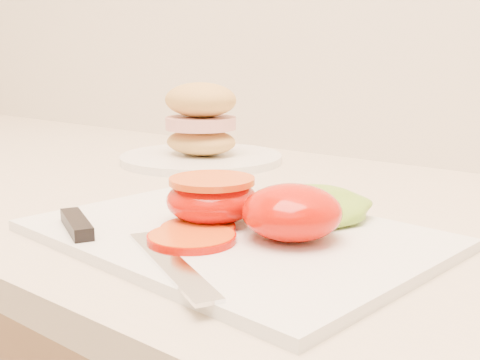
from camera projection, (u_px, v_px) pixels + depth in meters
The scene contains 8 objects.
cutting_board at pixel (233, 235), 0.56m from camera, with size 0.36×0.26×0.01m, color white.
tomato_half_dome at pixel (292, 212), 0.52m from camera, with size 0.09×0.09×0.05m, color red.
tomato_half_cut at pixel (212, 198), 0.57m from camera, with size 0.09×0.09×0.04m.
tomato_slice_0 at pixel (192, 238), 0.52m from camera, with size 0.07×0.07×0.01m, color #D0540B.
tomato_slice_1 at pixel (198, 228), 0.55m from camera, with size 0.07×0.07×0.01m, color #D0540B.
lettuce_leaf_0 at pixel (312, 206), 0.59m from camera, with size 0.12×0.09×0.03m, color #8DB730.
knife at pixel (110, 238), 0.52m from camera, with size 0.25×0.09×0.01m.
sandwich_plate at pixel (201, 134), 0.94m from camera, with size 0.25×0.25×0.12m.
Camera 1 is at (-0.27, 1.13, 1.10)m, focal length 45.00 mm.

